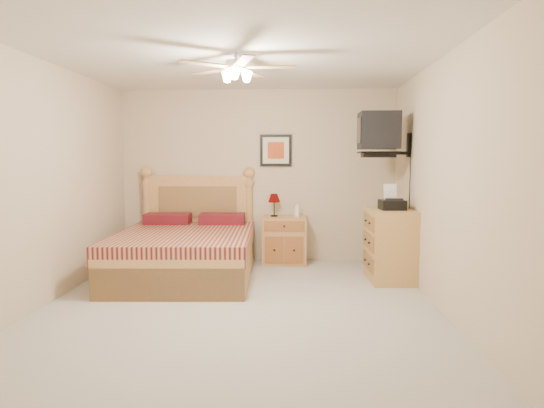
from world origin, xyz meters
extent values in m
plane|color=#ABA59B|center=(0.00, 0.00, 0.00)|extent=(4.50, 4.50, 0.00)
cube|color=white|center=(0.00, 0.00, 2.50)|extent=(4.00, 4.50, 0.04)
cube|color=beige|center=(0.00, 2.25, 1.25)|extent=(4.00, 0.04, 2.50)
cube|color=beige|center=(0.00, -2.25, 1.25)|extent=(4.00, 0.04, 2.50)
cube|color=beige|center=(-2.00, 0.00, 1.25)|extent=(0.04, 4.50, 2.50)
cube|color=beige|center=(2.00, 0.00, 1.25)|extent=(0.04, 4.50, 2.50)
cube|color=#AE6E43|center=(0.41, 2.00, 0.34)|extent=(0.62, 0.47, 0.68)
imported|color=white|center=(0.59, 2.01, 0.78)|extent=(0.11, 0.11, 0.22)
cube|color=black|center=(0.27, 2.23, 1.62)|extent=(0.46, 0.04, 0.46)
cube|color=#B48446|center=(1.73, 1.10, 0.44)|extent=(0.55, 0.77, 0.89)
imported|color=beige|center=(1.68, 1.40, 0.90)|extent=(0.25, 0.29, 0.02)
imported|color=gray|center=(1.69, 1.40, 0.92)|extent=(0.23, 0.30, 0.02)
camera|label=1|loc=(0.58, -4.85, 1.50)|focal=32.00mm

